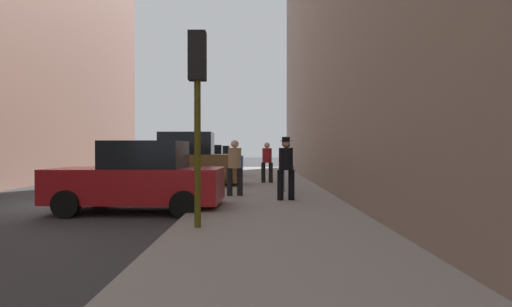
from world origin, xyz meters
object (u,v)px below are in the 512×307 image
(pedestrian_in_jeans, at_px, (287,163))
(pedestrian_with_fedora, at_px, (286,165))
(pedestrian_in_red_jacket, at_px, (267,160))
(pedestrian_in_tan_coat, at_px, (235,165))
(parked_bronze_suv, at_px, (183,163))
(parked_silver_sedan, at_px, (202,162))
(parked_red_hatchback, at_px, (139,178))
(parked_blue_sedan, at_px, (214,159))
(traffic_light, at_px, (197,86))
(fire_hydrant, at_px, (228,176))

(pedestrian_in_jeans, relative_size, pedestrian_with_fedora, 0.96)
(pedestrian_with_fedora, relative_size, pedestrian_in_red_jacket, 1.04)
(pedestrian_in_jeans, distance_m, pedestrian_in_tan_coat, 2.05)
(parked_bronze_suv, relative_size, pedestrian_with_fedora, 2.61)
(parked_silver_sedan, relative_size, pedestrian_in_tan_coat, 2.49)
(parked_bronze_suv, xyz_separation_m, parked_silver_sedan, (0.00, 5.48, -0.18))
(pedestrian_in_tan_coat, distance_m, pedestrian_with_fedora, 1.82)
(parked_red_hatchback, bearing_deg, parked_blue_sedan, 90.00)
(parked_red_hatchback, bearing_deg, pedestrian_with_fedora, 17.57)
(parked_red_hatchback, bearing_deg, traffic_light, -55.27)
(pedestrian_in_red_jacket, bearing_deg, fire_hydrant, -147.06)
(parked_bronze_suv, distance_m, pedestrian_in_red_jacket, 3.53)
(parked_bronze_suv, xyz_separation_m, pedestrian_in_jeans, (3.97, -2.61, 0.07))
(parked_red_hatchback, distance_m, fire_hydrant, 6.17)
(parked_blue_sedan, height_order, pedestrian_with_fedora, pedestrian_with_fedora)
(parked_silver_sedan, height_order, pedestrian_in_tan_coat, pedestrian_in_tan_coat)
(parked_red_hatchback, relative_size, fire_hydrant, 6.05)
(parked_silver_sedan, xyz_separation_m, traffic_light, (1.85, -14.15, 1.91))
(parked_bronze_suv, height_order, pedestrian_in_tan_coat, parked_bronze_suv)
(parked_blue_sedan, bearing_deg, pedestrian_with_fedora, -77.07)
(parked_red_hatchback, height_order, pedestrian_in_tan_coat, pedestrian_in_tan_coat)
(parked_blue_sedan, distance_m, pedestrian_in_jeans, 14.79)
(parked_bronze_suv, xyz_separation_m, pedestrian_in_tan_coat, (2.28, -3.78, 0.07))
(parked_silver_sedan, distance_m, pedestrian_in_red_jacket, 5.69)
(parked_silver_sedan, distance_m, traffic_light, 14.40)
(pedestrian_in_red_jacket, bearing_deg, pedestrian_in_tan_coat, -103.45)
(parked_bronze_suv, relative_size, pedestrian_in_tan_coat, 2.71)
(parked_red_hatchback, relative_size, parked_silver_sedan, 1.00)
(pedestrian_with_fedora, xyz_separation_m, pedestrian_in_red_jacket, (-0.37, 5.73, -0.03))
(parked_bronze_suv, distance_m, pedestrian_with_fedora, 6.11)
(parked_silver_sedan, distance_m, fire_hydrant, 5.89)
(parked_blue_sedan, bearing_deg, traffic_light, -84.79)
(parked_blue_sedan, bearing_deg, parked_silver_sedan, -90.00)
(parked_bronze_suv, distance_m, parked_blue_sedan, 11.64)
(parked_silver_sedan, relative_size, traffic_light, 1.18)
(pedestrian_in_tan_coat, bearing_deg, parked_blue_sedan, 98.41)
(parked_red_hatchback, distance_m, pedestrian_in_jeans, 5.22)
(parked_bronze_suv, height_order, pedestrian_in_red_jacket, parked_bronze_suv)
(parked_bronze_suv, bearing_deg, parked_blue_sedan, 90.00)
(traffic_light, bearing_deg, parked_bronze_suv, 102.06)
(parked_red_hatchback, height_order, pedestrian_in_jeans, pedestrian_in_jeans)
(pedestrian_with_fedora, bearing_deg, pedestrian_in_jeans, 85.05)
(traffic_light, bearing_deg, parked_blue_sedan, 95.21)
(fire_hydrant, bearing_deg, pedestrian_in_tan_coat, -82.59)
(fire_hydrant, bearing_deg, pedestrian_in_jeans, -49.12)
(parked_silver_sedan, xyz_separation_m, pedestrian_in_tan_coat, (2.28, -9.25, 0.26))
(pedestrian_in_jeans, bearing_deg, parked_blue_sedan, 105.56)
(pedestrian_with_fedora, bearing_deg, traffic_light, -116.41)
(fire_hydrant, bearing_deg, pedestrian_with_fedora, -67.21)
(pedestrian_in_jeans, bearing_deg, fire_hydrant, 130.88)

